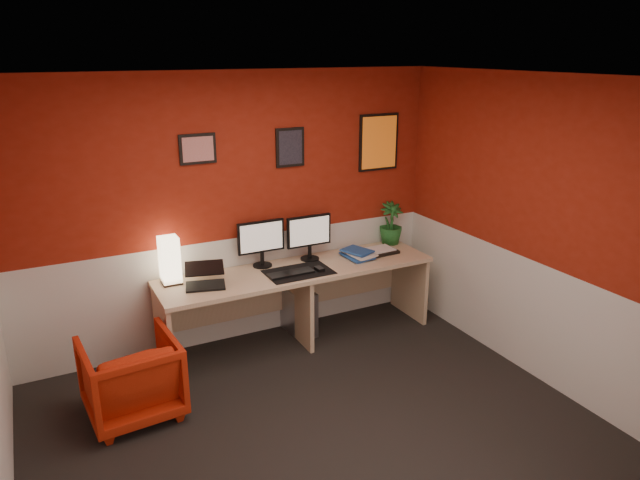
{
  "coord_description": "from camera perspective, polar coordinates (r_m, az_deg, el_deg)",
  "views": [
    {
      "loc": [
        -1.63,
        -3.19,
        2.67
      ],
      "look_at": [
        0.6,
        1.21,
        1.05
      ],
      "focal_mm": 32.83,
      "sensor_mm": 36.0,
      "label": 1
    }
  ],
  "objects": [
    {
      "name": "ground",
      "position": [
        4.47,
        0.15,
        -18.51
      ],
      "size": [
        4.0,
        3.5,
        0.01
      ],
      "primitive_type": "cube",
      "color": "black",
      "rests_on": "ground"
    },
    {
      "name": "ceiling",
      "position": [
        3.58,
        0.18,
        15.47
      ],
      "size": [
        4.0,
        3.5,
        0.01
      ],
      "primitive_type": "cube",
      "color": "white",
      "rests_on": "ground"
    },
    {
      "name": "wall_back",
      "position": [
        5.39,
        -8.35,
        2.73
      ],
      "size": [
        4.0,
        0.01,
        2.5
      ],
      "primitive_type": "cube",
      "color": "maroon",
      "rests_on": "ground"
    },
    {
      "name": "wall_front",
      "position": [
        2.6,
        18.78,
        -16.08
      ],
      "size": [
        4.0,
        0.01,
        2.5
      ],
      "primitive_type": "cube",
      "color": "maroon",
      "rests_on": "ground"
    },
    {
      "name": "wall_right",
      "position": [
        5.04,
        20.87,
        0.59
      ],
      "size": [
        0.01,
        3.5,
        2.5
      ],
      "primitive_type": "cube",
      "color": "maroon",
      "rests_on": "ground"
    },
    {
      "name": "wainscot_back",
      "position": [
        5.63,
        -7.98,
        -4.65
      ],
      "size": [
        4.0,
        0.01,
        1.0
      ],
      "primitive_type": "cube",
      "color": "silver",
      "rests_on": "ground"
    },
    {
      "name": "wainscot_left",
      "position": [
        3.87,
        -28.75,
        -18.46
      ],
      "size": [
        0.01,
        3.5,
        1.0
      ],
      "primitive_type": "cube",
      "color": "silver",
      "rests_on": "ground"
    },
    {
      "name": "wainscot_right",
      "position": [
        5.29,
        19.92,
        -7.17
      ],
      "size": [
        0.01,
        3.5,
        1.0
      ],
      "primitive_type": "cube",
      "color": "silver",
      "rests_on": "ground"
    },
    {
      "name": "desk",
      "position": [
        5.55,
        -2.11,
        -6.33
      ],
      "size": [
        2.6,
        0.65,
        0.73
      ],
      "primitive_type": "cube",
      "color": "tan",
      "rests_on": "ground"
    },
    {
      "name": "shoji_lamp",
      "position": [
        5.17,
        -14.43,
        -2.05
      ],
      "size": [
        0.16,
        0.16,
        0.4
      ],
      "primitive_type": "cube",
      "color": "#FFE5B2",
      "rests_on": "desk"
    },
    {
      "name": "laptop",
      "position": [
        5.07,
        -11.16,
        -3.34
      ],
      "size": [
        0.38,
        0.31,
        0.22
      ],
      "primitive_type": "cube",
      "rotation": [
        0.0,
        0.0,
        -0.26
      ],
      "color": "black",
      "rests_on": "desk"
    },
    {
      "name": "monitor_left",
      "position": [
        5.4,
        -5.73,
        0.33
      ],
      "size": [
        0.45,
        0.06,
        0.58
      ],
      "primitive_type": "cube",
      "color": "black",
      "rests_on": "desk"
    },
    {
      "name": "monitor_right",
      "position": [
        5.55,
        -1.02,
        0.91
      ],
      "size": [
        0.45,
        0.06,
        0.58
      ],
      "primitive_type": "cube",
      "color": "black",
      "rests_on": "desk"
    },
    {
      "name": "desk_mat",
      "position": [
        5.33,
        -2.09,
        -3.14
      ],
      "size": [
        0.6,
        0.38,
        0.01
      ],
      "primitive_type": "cube",
      "color": "black",
      "rests_on": "desk"
    },
    {
      "name": "keyboard",
      "position": [
        5.27,
        -2.85,
        -3.25
      ],
      "size": [
        0.42,
        0.14,
        0.02
      ],
      "primitive_type": "cube",
      "rotation": [
        0.0,
        0.0,
        0.01
      ],
      "color": "black",
      "rests_on": "desk_mat"
    },
    {
      "name": "mouse",
      "position": [
        5.35,
        -0.07,
        -2.84
      ],
      "size": [
        0.07,
        0.11,
        0.03
      ],
      "primitive_type": "cube",
      "rotation": [
        0.0,
        0.0,
        0.09
      ],
      "color": "black",
      "rests_on": "desk_mat"
    },
    {
      "name": "book_bottom",
      "position": [
        5.64,
        2.65,
        -1.79
      ],
      "size": [
        0.25,
        0.32,
        0.03
      ],
      "primitive_type": "imported",
      "rotation": [
        0.0,
        0.0,
        0.04
      ],
      "color": "#214D97",
      "rests_on": "desk"
    },
    {
      "name": "book_middle",
      "position": [
        5.63,
        2.93,
        -1.56
      ],
      "size": [
        0.26,
        0.34,
        0.02
      ],
      "primitive_type": "imported",
      "rotation": [
        0.0,
        0.0,
        0.11
      ],
      "color": "silver",
      "rests_on": "book_bottom"
    },
    {
      "name": "book_top",
      "position": [
        5.61,
        2.97,
        -1.37
      ],
      "size": [
        0.29,
        0.34,
        0.03
      ],
      "primitive_type": "imported",
      "rotation": [
        0.0,
        0.0,
        0.36
      ],
      "color": "#214D97",
      "rests_on": "book_middle"
    },
    {
      "name": "zen_tray",
      "position": [
        5.85,
        5.71,
        -1.11
      ],
      "size": [
        0.36,
        0.27,
        0.03
      ],
      "primitive_type": "cube",
      "rotation": [
        0.0,
        0.0,
        0.04
      ],
      "color": "black",
      "rests_on": "desk"
    },
    {
      "name": "potted_plant",
      "position": [
        6.08,
        6.92,
        1.62
      ],
      "size": [
        0.26,
        0.26,
        0.44
      ],
      "primitive_type": "imported",
      "rotation": [
        0.0,
        0.0,
        -0.06
      ],
      "color": "#19591E",
      "rests_on": "desk"
    },
    {
      "name": "pc_tower",
      "position": [
        5.78,
        -2.19,
        -6.84
      ],
      "size": [
        0.24,
        0.47,
        0.45
      ],
      "primitive_type": "cube",
      "rotation": [
        0.0,
        0.0,
        0.09
      ],
      "color": "#99999E",
      "rests_on": "ground"
    },
    {
      "name": "armchair",
      "position": [
        4.74,
        -17.91,
        -12.63
      ],
      "size": [
        0.72,
        0.74,
        0.62
      ],
      "primitive_type": "imported",
      "rotation": [
        0.0,
        0.0,
        3.22
      ],
      "color": "red",
      "rests_on": "ground"
    },
    {
      "name": "art_left",
      "position": [
        5.16,
        -11.84,
        8.68
      ],
      "size": [
        0.32,
        0.02,
        0.26
      ],
      "primitive_type": "cube",
      "color": "red",
      "rests_on": "wall_back"
    },
    {
      "name": "art_center",
      "position": [
        5.46,
        -2.94,
        9.01
      ],
      "size": [
        0.28,
        0.02,
        0.36
      ],
      "primitive_type": "cube",
      "color": "black",
      "rests_on": "wall_back"
    },
    {
      "name": "art_right",
      "position": [
        5.91,
        5.73,
        9.46
      ],
      "size": [
        0.44,
        0.02,
        0.56
      ],
      "primitive_type": "cube",
      "color": "orange",
      "rests_on": "wall_back"
    }
  ]
}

